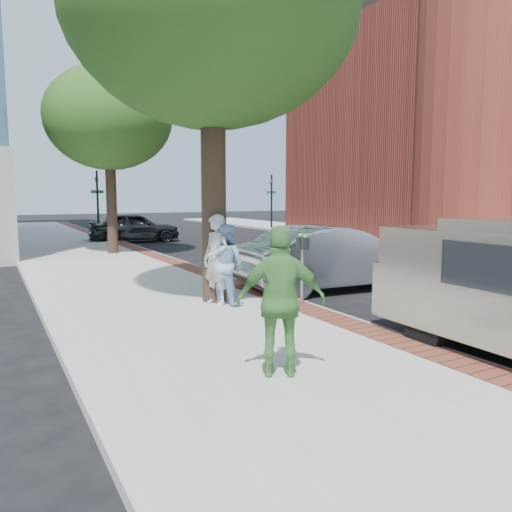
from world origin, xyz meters
TOP-DOWN VIEW (x-y plane):
  - ground at (0.00, 0.00)m, footprint 120.00×120.00m
  - sidewalk at (-1.50, 8.00)m, footprint 5.00×60.00m
  - brick_strip at (0.70, 8.00)m, footprint 0.60×60.00m
  - curb at (1.05, 8.00)m, footprint 0.10×60.00m
  - sidewalk_far at (14.50, 8.00)m, footprint 5.00×60.00m
  - church at (20.98, 13.13)m, footprint 19.00×16.00m
  - signal_near at (0.90, 22.00)m, footprint 0.70×0.15m
  - signal_far at (12.50, 22.00)m, footprint 0.70×0.15m
  - tree_near at (-0.60, 1.90)m, footprint 6.00×6.00m
  - tree_far at (-0.50, 12.00)m, footprint 4.80×4.80m
  - parking_meter at (0.83, 0.69)m, footprint 0.12×0.32m
  - person_gray at (-0.71, 1.54)m, footprint 0.62×0.78m
  - person_officer at (-0.52, 1.50)m, footprint 0.94×1.01m
  - person_green at (-1.67, -2.59)m, footprint 1.19×0.89m
  - sedan_silver at (2.93, 2.36)m, footprint 5.04×1.99m
  - bg_car at (1.85, 17.69)m, footprint 4.70×2.27m

SIDE VIEW (x-z plane):
  - ground at x=0.00m, z-range 0.00..0.00m
  - sidewalk at x=-1.50m, z-range 0.00..0.15m
  - curb at x=1.05m, z-range 0.00..0.15m
  - sidewalk_far at x=14.50m, z-range 0.00..0.15m
  - brick_strip at x=0.70m, z-range 0.15..0.16m
  - bg_car at x=1.85m, z-range 0.00..1.55m
  - sedan_silver at x=2.93m, z-range 0.00..1.63m
  - person_officer at x=-0.52m, z-range 0.15..1.82m
  - person_gray at x=-0.71m, z-range 0.15..2.01m
  - person_green at x=-1.67m, z-range 0.15..2.03m
  - parking_meter at x=0.83m, z-range 0.47..1.94m
  - signal_near at x=0.90m, z-range 0.35..4.15m
  - signal_far at x=12.50m, z-range 0.35..4.15m
  - tree_far at x=-0.50m, z-range 1.73..8.87m
  - tree_near at x=-0.60m, z-range 1.92..10.43m
  - church at x=20.98m, z-range -2.94..17.46m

